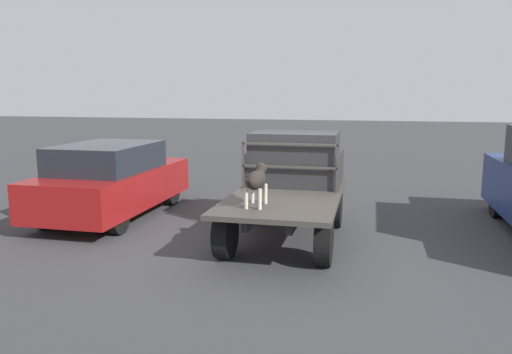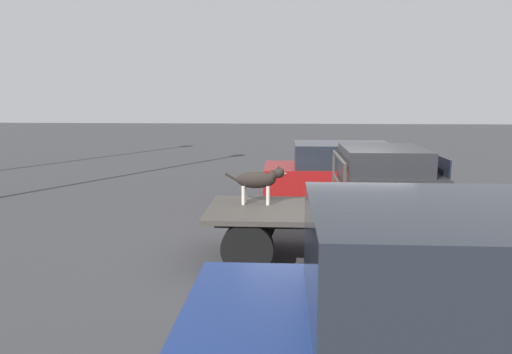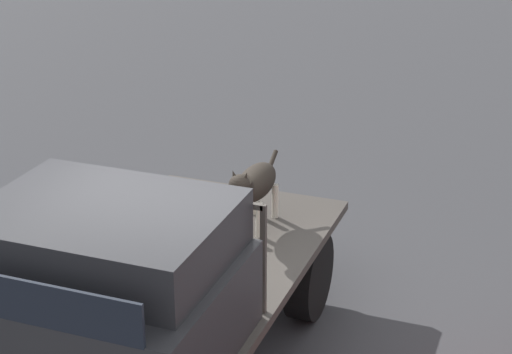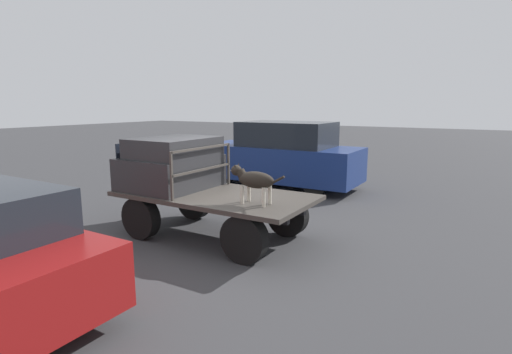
# 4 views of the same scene
# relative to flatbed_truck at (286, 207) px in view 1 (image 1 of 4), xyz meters

# --- Properties ---
(ground_plane) EXTENTS (80.00, 80.00, 0.00)m
(ground_plane) POSITION_rel_flatbed_truck_xyz_m (0.00, 0.00, -0.61)
(ground_plane) COLOR #38383A
(flatbed_truck) EXTENTS (3.76, 1.89, 0.86)m
(flatbed_truck) POSITION_rel_flatbed_truck_xyz_m (0.00, 0.00, 0.00)
(flatbed_truck) COLOR black
(flatbed_truck) RESTS_ON ground
(truck_cab) EXTENTS (1.49, 1.77, 1.02)m
(truck_cab) POSITION_rel_flatbed_truck_xyz_m (1.05, 0.00, 0.73)
(truck_cab) COLOR #28282B
(truck_cab) RESTS_ON flatbed_truck
(truck_headboard) EXTENTS (0.04, 1.77, 0.87)m
(truck_headboard) POSITION_rel_flatbed_truck_xyz_m (0.27, 0.00, 0.82)
(truck_headboard) COLOR #3D3833
(truck_headboard) RESTS_ON flatbed_truck
(dog) EXTENTS (1.06, 0.28, 0.67)m
(dog) POSITION_rel_flatbed_truck_xyz_m (-1.04, 0.30, 0.67)
(dog) COLOR beige
(dog) RESTS_ON flatbed_truck
(parked_sedan) EXTENTS (4.13, 1.83, 1.57)m
(parked_sedan) POSITION_rel_flatbed_truck_xyz_m (0.92, 3.91, 0.18)
(parked_sedan) COLOR black
(parked_sedan) RESTS_ON ground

